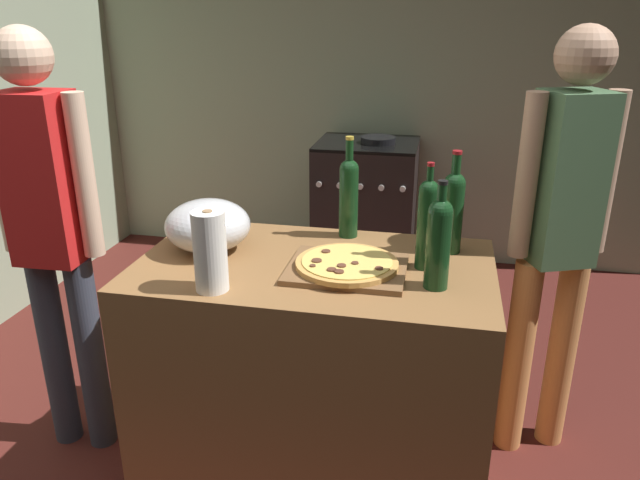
# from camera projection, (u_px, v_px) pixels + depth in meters

# --- Properties ---
(ground_plane) EXTENTS (4.34, 3.56, 0.02)m
(ground_plane) POSITION_uv_depth(u_px,v_px,m) (314.00, 354.00, 3.25)
(ground_plane) COLOR #511E19
(kitchen_wall_rear) EXTENTS (4.34, 0.10, 2.60)m
(kitchen_wall_rear) POSITION_uv_depth(u_px,v_px,m) (360.00, 76.00, 4.18)
(kitchen_wall_rear) COLOR #99A889
(kitchen_wall_rear) RESTS_ON ground_plane
(counter) EXTENTS (1.25, 0.73, 0.89)m
(counter) POSITION_uv_depth(u_px,v_px,m) (315.00, 371.00, 2.29)
(counter) COLOR olive
(counter) RESTS_ON ground_plane
(cutting_board) EXTENTS (0.40, 0.32, 0.02)m
(cutting_board) POSITION_uv_depth(u_px,v_px,m) (347.00, 269.00, 2.05)
(cutting_board) COLOR brown
(cutting_board) RESTS_ON counter
(pizza) EXTENTS (0.35, 0.35, 0.03)m
(pizza) POSITION_uv_depth(u_px,v_px,m) (347.00, 264.00, 2.04)
(pizza) COLOR tan
(pizza) RESTS_ON cutting_board
(mixing_bowl) EXTENTS (0.31, 0.31, 0.19)m
(mixing_bowl) POSITION_uv_depth(u_px,v_px,m) (208.00, 226.00, 2.21)
(mixing_bowl) COLOR #B2B2B7
(mixing_bowl) RESTS_ON counter
(paper_towel_roll) EXTENTS (0.11, 0.11, 0.27)m
(paper_towel_roll) POSITION_uv_depth(u_px,v_px,m) (210.00, 251.00, 1.88)
(paper_towel_roll) COLOR white
(paper_towel_roll) RESTS_ON counter
(wine_bottle_green) EXTENTS (0.07, 0.07, 0.40)m
(wine_bottle_green) POSITION_uv_depth(u_px,v_px,m) (349.00, 194.00, 2.32)
(wine_bottle_green) COLOR #143819
(wine_bottle_green) RESTS_ON counter
(wine_bottle_clear) EXTENTS (0.07, 0.07, 0.37)m
(wine_bottle_clear) POSITION_uv_depth(u_px,v_px,m) (427.00, 221.00, 2.03)
(wine_bottle_clear) COLOR #143819
(wine_bottle_clear) RESTS_ON counter
(wine_bottle_dark) EXTENTS (0.08, 0.08, 0.36)m
(wine_bottle_dark) POSITION_uv_depth(u_px,v_px,m) (439.00, 240.00, 1.88)
(wine_bottle_dark) COLOR #143819
(wine_bottle_dark) RESTS_ON counter
(wine_bottle_amber) EXTENTS (0.08, 0.08, 0.38)m
(wine_bottle_amber) POSITION_uv_depth(u_px,v_px,m) (453.00, 208.00, 2.17)
(wine_bottle_amber) COLOR #143819
(wine_bottle_amber) RESTS_ON counter
(stove) EXTENTS (0.66, 0.59, 0.96)m
(stove) POSITION_uv_depth(u_px,v_px,m) (366.00, 209.00, 4.09)
(stove) COLOR black
(stove) RESTS_ON ground_plane
(person_in_stripes) EXTENTS (0.40, 0.21, 1.69)m
(person_in_stripes) POSITION_uv_depth(u_px,v_px,m) (51.00, 223.00, 2.25)
(person_in_stripes) COLOR #383D4C
(person_in_stripes) RESTS_ON ground_plane
(person_in_red) EXTENTS (0.36, 0.27, 1.69)m
(person_in_red) POSITION_uv_depth(u_px,v_px,m) (559.00, 226.00, 2.24)
(person_in_red) COLOR #D88C4C
(person_in_red) RESTS_ON ground_plane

